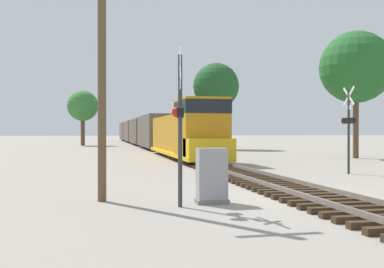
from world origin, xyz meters
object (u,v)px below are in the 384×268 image
at_px(utility_pole, 102,51).
at_px(tree_deep_background, 83,106).
at_px(crossing_signal_far, 349,123).
at_px(tree_far_right, 356,67).
at_px(relay_cabinet, 212,176).
at_px(crossing_signal_near, 179,117).
at_px(tree_mid_background, 216,86).
at_px(freight_train, 143,132).

height_order(utility_pole, tree_deep_background, utility_pole).
height_order(crossing_signal_far, tree_far_right, tree_far_right).
bearing_deg(relay_cabinet, crossing_signal_far, 39.42).
relative_size(crossing_signal_near, tree_mid_background, 0.43).
bearing_deg(utility_pole, tree_far_right, 42.22).
bearing_deg(crossing_signal_far, tree_deep_background, 14.05).
xyz_separation_m(relay_cabinet, tree_mid_background, (10.33, 37.87, 6.52)).
bearing_deg(tree_far_right, tree_mid_background, 107.21).
relative_size(freight_train, relay_cabinet, 50.42).
relative_size(freight_train, tree_mid_background, 8.04).
xyz_separation_m(utility_pole, tree_mid_background, (13.43, 36.84, 2.85)).
height_order(freight_train, relay_cabinet, freight_train).
bearing_deg(tree_deep_background, relay_cabinet, -84.50).
bearing_deg(crossing_signal_near, relay_cabinet, 121.91).
xyz_separation_m(freight_train, tree_far_right, (13.03, -34.02, 5.01)).
distance_m(relay_cabinet, utility_pole, 4.91).
distance_m(freight_train, tree_far_right, 36.77).
distance_m(tree_far_right, tree_mid_background, 20.15).
xyz_separation_m(tree_mid_background, tree_deep_background, (-15.56, 16.50, -1.59)).
relative_size(utility_pole, tree_mid_background, 0.86).
bearing_deg(freight_train, tree_mid_background, -64.44).
xyz_separation_m(tree_far_right, tree_deep_background, (-21.52, 35.74, -1.27)).
distance_m(relay_cabinet, tree_deep_background, 54.84).
bearing_deg(freight_train, crossing_signal_near, -94.63).
bearing_deg(tree_deep_background, utility_pole, -87.71).
bearing_deg(crossing_signal_near, tree_far_right, 146.90).
bearing_deg(utility_pole, relay_cabinet, -18.42).
relative_size(relay_cabinet, tree_mid_background, 0.16).
bearing_deg(tree_deep_background, tree_far_right, -58.95).
height_order(crossing_signal_far, utility_pole, utility_pole).
distance_m(crossing_signal_near, relay_cabinet, 2.02).
bearing_deg(tree_deep_background, crossing_signal_far, -73.44).
relative_size(freight_train, crossing_signal_near, 18.51).
height_order(tree_far_right, tree_deep_background, tree_far_right).
relative_size(crossing_signal_far, tree_far_right, 0.43).
height_order(freight_train, tree_deep_background, tree_deep_background).
bearing_deg(tree_far_right, utility_pole, -137.78).
relative_size(crossing_signal_far, tree_deep_background, 0.53).
xyz_separation_m(freight_train, crossing_signal_far, (5.53, -45.42, 0.50)).
xyz_separation_m(utility_pole, tree_deep_background, (-2.13, 53.34, 1.27)).
distance_m(crossing_signal_near, tree_far_right, 26.15).
height_order(freight_train, tree_mid_background, tree_mid_background).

